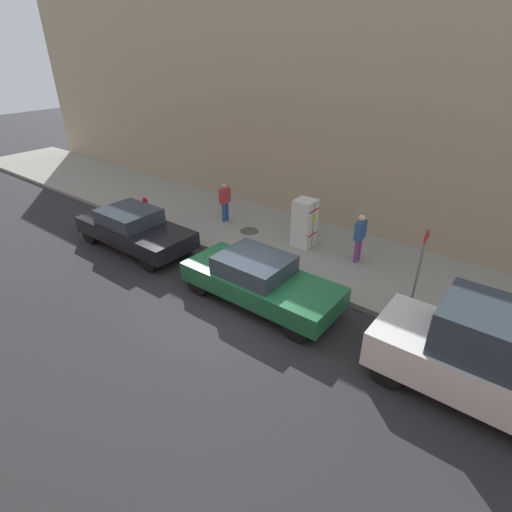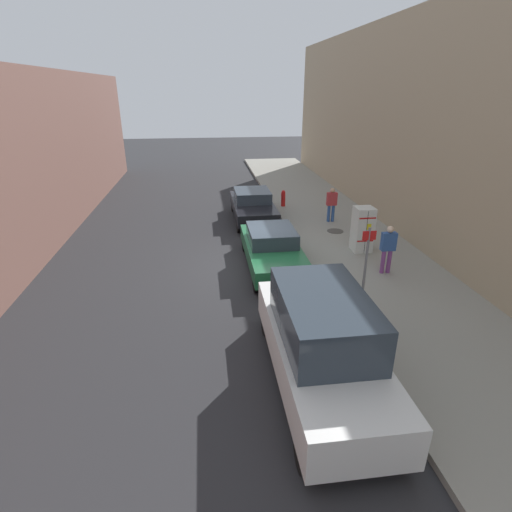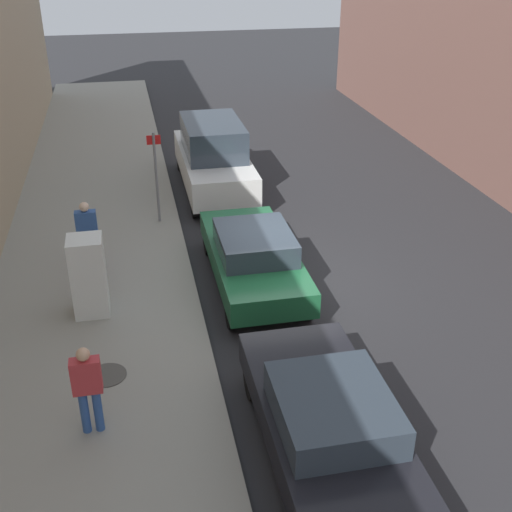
% 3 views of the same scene
% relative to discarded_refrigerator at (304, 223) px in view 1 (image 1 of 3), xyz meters
% --- Properties ---
extents(ground_plane, '(80.00, 80.00, 0.00)m').
position_rel_discarded_refrigerator_xyz_m(ground_plane, '(4.14, 0.54, -1.01)').
color(ground_plane, '#28282B').
extents(sidewalk_slab, '(4.46, 44.00, 0.16)m').
position_rel_discarded_refrigerator_xyz_m(sidewalk_slab, '(-0.01, 0.54, -0.92)').
color(sidewalk_slab, gray).
rests_on(sidewalk_slab, ground).
extents(building_facade_near, '(2.04, 39.60, 8.67)m').
position_rel_discarded_refrigerator_xyz_m(building_facade_near, '(-3.27, 0.54, 3.33)').
color(building_facade_near, tan).
rests_on(building_facade_near, ground).
extents(discarded_refrigerator, '(0.69, 0.69, 1.68)m').
position_rel_discarded_refrigerator_xyz_m(discarded_refrigerator, '(0.00, 0.00, 0.00)').
color(discarded_refrigerator, silver).
rests_on(discarded_refrigerator, sidewalk_slab).
extents(manhole_cover, '(0.70, 0.70, 0.02)m').
position_rel_discarded_refrigerator_xyz_m(manhole_cover, '(0.27, -2.23, -0.83)').
color(manhole_cover, '#47443F').
rests_on(manhole_cover, sidewalk_slab).
extents(street_sign_post, '(0.36, 0.07, 2.46)m').
position_rel_discarded_refrigerator_xyz_m(street_sign_post, '(1.68, 4.37, 0.54)').
color(street_sign_post, slate).
rests_on(street_sign_post, sidewalk_slab).
extents(fire_hydrant, '(0.22, 0.22, 0.84)m').
position_rel_discarded_refrigerator_xyz_m(fire_hydrant, '(1.75, -6.45, -0.41)').
color(fire_hydrant, red).
rests_on(fire_hydrant, sidewalk_slab).
extents(pedestrian_walking_far, '(0.47, 0.22, 1.64)m').
position_rel_discarded_refrigerator_xyz_m(pedestrian_walking_far, '(-0.07, 2.02, 0.10)').
color(pedestrian_walking_far, '#7A3D7F').
rests_on(pedestrian_walking_far, sidewalk_slab).
extents(pedestrian_standing_near, '(0.45, 0.22, 1.57)m').
position_rel_discarded_refrigerator_xyz_m(pedestrian_standing_near, '(0.07, -3.61, 0.05)').
color(pedestrian_standing_near, '#2D5193').
rests_on(pedestrian_standing_near, sidewalk_slab).
extents(parked_sedan_dark, '(1.85, 4.53, 1.41)m').
position_rel_discarded_refrigerator_xyz_m(parked_sedan_dark, '(3.54, -4.82, -0.27)').
color(parked_sedan_dark, black).
rests_on(parked_sedan_dark, ground).
extents(parked_sedan_green, '(1.80, 4.55, 1.39)m').
position_rel_discarded_refrigerator_xyz_m(parked_sedan_green, '(3.54, 0.74, -0.28)').
color(parked_sedan_green, '#1E6038').
rests_on(parked_sedan_green, ground).
extents(parked_van_white, '(1.91, 5.20, 2.14)m').
position_rel_discarded_refrigerator_xyz_m(parked_van_white, '(3.54, 6.80, 0.06)').
color(parked_van_white, silver).
rests_on(parked_van_white, ground).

